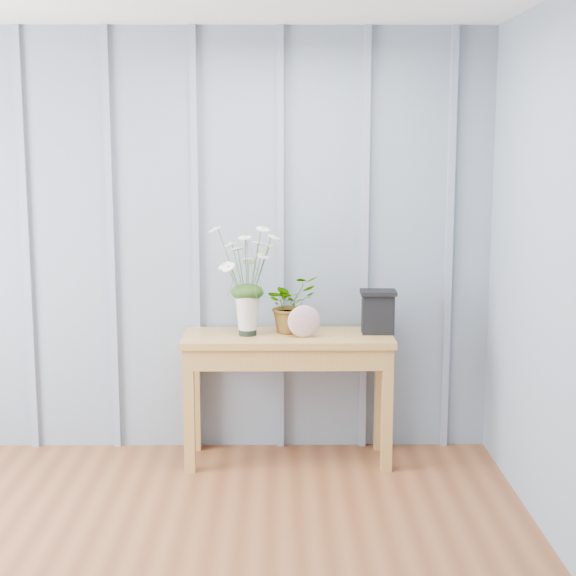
{
  "coord_description": "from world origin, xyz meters",
  "views": [
    {
      "loc": [
        0.75,
        -2.94,
        1.84
      ],
      "look_at": [
        0.79,
        1.94,
        1.03
      ],
      "focal_mm": 55.0,
      "sensor_mm": 36.0,
      "label": 1
    }
  ],
  "objects_px": {
    "daisy_vase": "(247,265)",
    "carved_box": "(378,311)",
    "felt_disc_vessel": "(304,321)",
    "sideboard": "(288,354)"
  },
  "relations": [
    {
      "from": "sideboard",
      "to": "daisy_vase",
      "type": "bearing_deg",
      "value": -178.28
    },
    {
      "from": "daisy_vase",
      "to": "felt_disc_vessel",
      "type": "bearing_deg",
      "value": -11.51
    },
    {
      "from": "carved_box",
      "to": "daisy_vase",
      "type": "bearing_deg",
      "value": -176.29
    },
    {
      "from": "felt_disc_vessel",
      "to": "carved_box",
      "type": "xyz_separation_m",
      "value": [
        0.43,
        0.11,
        0.04
      ]
    },
    {
      "from": "felt_disc_vessel",
      "to": "carved_box",
      "type": "bearing_deg",
      "value": 11.12
    },
    {
      "from": "daisy_vase",
      "to": "sideboard",
      "type": "bearing_deg",
      "value": 1.72
    },
    {
      "from": "daisy_vase",
      "to": "carved_box",
      "type": "distance_m",
      "value": 0.8
    },
    {
      "from": "daisy_vase",
      "to": "felt_disc_vessel",
      "type": "distance_m",
      "value": 0.45
    },
    {
      "from": "felt_disc_vessel",
      "to": "sideboard",
      "type": "bearing_deg",
      "value": 137.58
    },
    {
      "from": "felt_disc_vessel",
      "to": "carved_box",
      "type": "distance_m",
      "value": 0.45
    }
  ]
}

